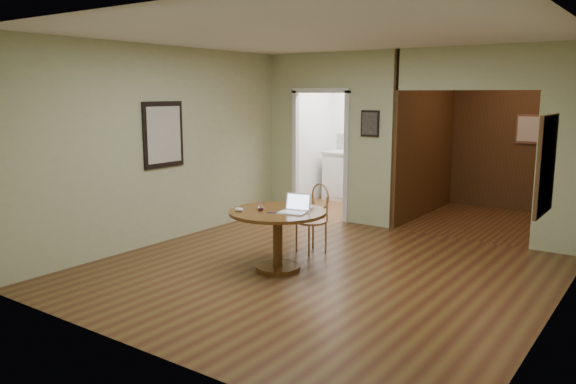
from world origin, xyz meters
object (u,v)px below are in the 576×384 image
Objects in this scene: closed_laptop at (298,207)px; chair at (315,214)px; dining_table at (278,226)px; open_laptop at (295,207)px.

chair is at bearing 103.11° from closed_laptop.
dining_table is 3.36× the size of open_laptop.
open_laptop is at bearing 10.75° from dining_table.
dining_table is 0.34m from closed_laptop.
open_laptop reaches higher than closed_laptop.
closed_laptop reaches higher than dining_table.
closed_laptop is at bearing -55.80° from chair.
chair is at bearing 93.07° from dining_table.
chair reaches higher than closed_laptop.
chair is 2.56× the size of closed_laptop.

